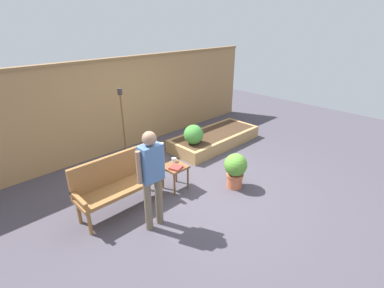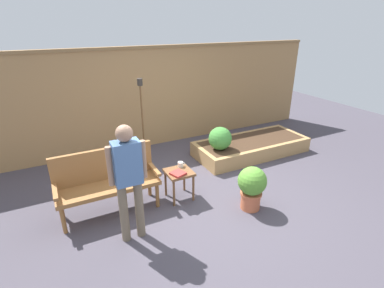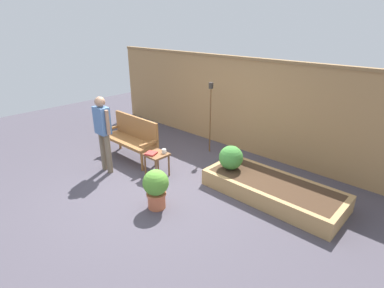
% 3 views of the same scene
% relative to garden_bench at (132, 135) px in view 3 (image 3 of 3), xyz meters
% --- Properties ---
extents(ground_plane, '(14.00, 14.00, 0.00)m').
position_rel_garden_bench_xyz_m(ground_plane, '(1.38, -0.51, -0.54)').
color(ground_plane, '#47424C').
extents(fence_back, '(8.40, 0.14, 2.16)m').
position_rel_garden_bench_xyz_m(fence_back, '(1.38, 2.09, 0.55)').
color(fence_back, '#A37A4C').
rests_on(fence_back, ground_plane).
extents(garden_bench, '(1.44, 0.48, 0.94)m').
position_rel_garden_bench_xyz_m(garden_bench, '(0.00, 0.00, 0.00)').
color(garden_bench, '#936033').
rests_on(garden_bench, ground_plane).
extents(side_table, '(0.40, 0.40, 0.48)m').
position_rel_garden_bench_xyz_m(side_table, '(1.06, -0.21, -0.15)').
color(side_table, brown).
rests_on(side_table, ground_plane).
extents(cup_on_table, '(0.12, 0.09, 0.08)m').
position_rel_garden_bench_xyz_m(cup_on_table, '(1.14, -0.09, -0.02)').
color(cup_on_table, silver).
rests_on(cup_on_table, side_table).
extents(book_on_table, '(0.25, 0.25, 0.04)m').
position_rel_garden_bench_xyz_m(book_on_table, '(1.00, -0.30, -0.05)').
color(book_on_table, '#B2332D').
rests_on(book_on_table, side_table).
extents(potted_boxwood, '(0.43, 0.43, 0.68)m').
position_rel_garden_bench_xyz_m(potted_boxwood, '(1.89, -0.95, -0.15)').
color(potted_boxwood, '#C66642').
rests_on(potted_boxwood, ground_plane).
extents(raised_planter_bed, '(2.40, 1.00, 0.30)m').
position_rel_garden_bench_xyz_m(raised_planter_bed, '(3.13, 0.64, -0.39)').
color(raised_planter_bed, '#AD8451').
rests_on(raised_planter_bed, ground_plane).
extents(shrub_near_bench, '(0.45, 0.45, 0.45)m').
position_rel_garden_bench_xyz_m(shrub_near_bench, '(2.28, 0.55, -0.02)').
color(shrub_near_bench, brown).
rests_on(shrub_near_bench, raised_planter_bed).
extents(tiki_torch, '(0.10, 0.10, 1.64)m').
position_rel_garden_bench_xyz_m(tiki_torch, '(1.03, 1.44, 0.58)').
color(tiki_torch, brown).
rests_on(tiki_torch, ground_plane).
extents(person_by_bench, '(0.47, 0.20, 1.56)m').
position_rel_garden_bench_xyz_m(person_by_bench, '(0.14, -0.77, 0.39)').
color(person_by_bench, '#70604C').
rests_on(person_by_bench, ground_plane).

